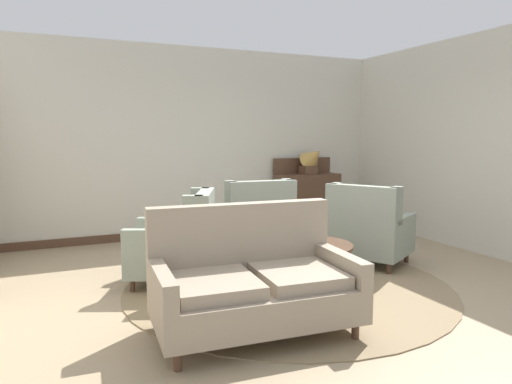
# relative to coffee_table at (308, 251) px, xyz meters

# --- Properties ---
(ground) EXTENTS (8.93, 8.93, 0.00)m
(ground) POSITION_rel_coffee_table_xyz_m (-0.16, -0.17, -0.39)
(ground) COLOR #9E896B
(wall_back) EXTENTS (6.21, 0.08, 2.92)m
(wall_back) POSITION_rel_coffee_table_xyz_m (-0.16, 3.02, 1.07)
(wall_back) COLOR beige
(wall_back) RESTS_ON ground
(wall_right) EXTENTS (0.08, 4.47, 2.92)m
(wall_right) POSITION_rel_coffee_table_xyz_m (2.87, 0.79, 1.07)
(wall_right) COLOR beige
(wall_right) RESTS_ON ground
(baseboard_back) EXTENTS (6.05, 0.03, 0.12)m
(baseboard_back) POSITION_rel_coffee_table_xyz_m (-0.16, 2.97, -0.33)
(baseboard_back) COLOR #4C3323
(baseboard_back) RESTS_ON ground
(area_rug) EXTENTS (3.39, 3.39, 0.01)m
(area_rug) POSITION_rel_coffee_table_xyz_m (-0.16, 0.13, -0.38)
(area_rug) COLOR #847051
(area_rug) RESTS_ON ground
(coffee_table) EXTENTS (0.92, 0.92, 0.47)m
(coffee_table) POSITION_rel_coffee_table_xyz_m (0.00, 0.00, 0.00)
(coffee_table) COLOR #4C3323
(coffee_table) RESTS_ON ground
(porcelain_vase) EXTENTS (0.19, 0.19, 0.37)m
(porcelain_vase) POSITION_rel_coffee_table_xyz_m (-0.02, 0.02, 0.23)
(porcelain_vase) COLOR beige
(porcelain_vase) RESTS_ON coffee_table
(settee) EXTENTS (1.64, 0.98, 1.01)m
(settee) POSITION_rel_coffee_table_xyz_m (-0.95, -0.76, 0.02)
(settee) COLOR gray
(settee) RESTS_ON ground
(armchair_back_corner) EXTENTS (1.13, 1.15, 1.00)m
(armchair_back_corner) POSITION_rel_coffee_table_xyz_m (1.11, 0.45, 0.04)
(armchair_back_corner) COLOR gray
(armchair_back_corner) RESTS_ON ground
(armchair_near_window) EXTENTS (0.89, 0.95, 1.05)m
(armchair_near_window) POSITION_rel_coffee_table_xyz_m (-0.11, 1.11, 0.05)
(armchair_near_window) COLOR gray
(armchair_near_window) RESTS_ON ground
(armchair_near_sideboard) EXTENTS (1.10, 1.04, 0.99)m
(armchair_near_sideboard) POSITION_rel_coffee_table_xyz_m (-1.16, 0.69, 0.04)
(armchair_near_sideboard) COLOR gray
(armchair_near_sideboard) RESTS_ON ground
(side_table) EXTENTS (0.45, 0.45, 0.68)m
(side_table) POSITION_rel_coffee_table_xyz_m (1.61, 1.36, 0.02)
(side_table) COLOR #4C3323
(side_table) RESTS_ON ground
(sideboard) EXTENTS (1.10, 0.40, 1.19)m
(sideboard) POSITION_rel_coffee_table_xyz_m (1.58, 2.73, 0.14)
(sideboard) COLOR #4C3323
(sideboard) RESTS_ON ground
(gramophone) EXTENTS (0.45, 0.53, 0.53)m
(gramophone) POSITION_rel_coffee_table_xyz_m (1.63, 2.64, 0.80)
(gramophone) COLOR #4C3323
(gramophone) RESTS_ON sideboard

